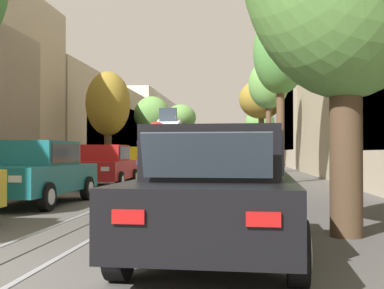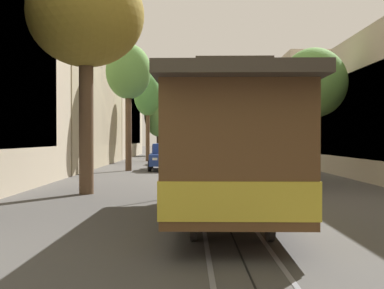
% 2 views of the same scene
% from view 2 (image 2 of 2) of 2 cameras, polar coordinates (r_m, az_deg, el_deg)
% --- Properties ---
extents(ground_plane, '(174.74, 174.74, 0.00)m').
position_cam_2_polar(ground_plane, '(28.53, 1.39, -3.08)').
color(ground_plane, '#4C4947').
extents(trolley_track_rails, '(1.14, 77.90, 0.01)m').
position_cam_2_polar(trolley_track_rails, '(23.56, 1.74, -3.87)').
color(trolley_track_rails, gray).
rests_on(trolley_track_rails, ground).
extents(building_facade_left, '(5.29, 69.60, 8.60)m').
position_cam_2_polar(building_facade_left, '(26.87, 21.75, 5.06)').
color(building_facade_left, '#BCAD93').
rests_on(building_facade_left, ground).
extents(building_facade_right, '(5.42, 69.60, 10.36)m').
position_cam_2_polar(building_facade_right, '(24.08, -20.39, 7.45)').
color(building_facade_right, '#BCAD93').
rests_on(building_facade_right, ground).
extents(parked_car_yellow_near_left, '(2.07, 4.39, 1.58)m').
position_cam_2_polar(parked_car_yellow_near_left, '(54.74, 3.02, -0.42)').
color(parked_car_yellow_near_left, gold).
rests_on(parked_car_yellow_near_left, ground).
extents(parked_car_teal_second_left, '(2.06, 4.39, 1.58)m').
position_cam_2_polar(parked_car_teal_second_left, '(49.26, 3.46, -0.55)').
color(parked_car_teal_second_left, '#196B70').
rests_on(parked_car_teal_second_left, ground).
extents(parked_car_red_mid_left, '(2.11, 4.41, 1.58)m').
position_cam_2_polar(parked_car_red_mid_left, '(42.91, 4.09, -0.74)').
color(parked_car_red_mid_left, red).
rests_on(parked_car_red_mid_left, ground).
extents(parked_car_yellow_fourth_left, '(2.04, 4.38, 1.58)m').
position_cam_2_polar(parked_car_yellow_fourth_left, '(37.04, 4.48, -0.97)').
color(parked_car_yellow_fourth_left, gold).
rests_on(parked_car_yellow_fourth_left, ground).
extents(parked_car_maroon_fifth_left, '(2.03, 4.38, 1.58)m').
position_cam_2_polar(parked_car_maroon_fifth_left, '(31.12, 5.46, -1.29)').
color(parked_car_maroon_fifth_left, maroon).
rests_on(parked_car_maroon_fifth_left, ground).
extents(parked_car_beige_sixth_left, '(2.01, 4.36, 1.58)m').
position_cam_2_polar(parked_car_beige_sixth_left, '(25.30, 7.19, -1.75)').
color(parked_car_beige_sixth_left, '#C1B28E').
rests_on(parked_car_beige_sixth_left, ground).
extents(parked_car_maroon_far_left, '(2.12, 4.41, 1.58)m').
position_cam_2_polar(parked_car_maroon_far_left, '(19.07, 9.47, -2.56)').
color(parked_car_maroon_far_left, maroon).
rests_on(parked_car_maroon_far_left, ground).
extents(parked_car_black_near_right, '(2.13, 4.42, 1.58)m').
position_cam_2_polar(parked_car_black_near_right, '(54.96, -1.98, -0.42)').
color(parked_car_black_near_right, black).
rests_on(parked_car_black_near_right, ground).
extents(parked_car_silver_second_right, '(2.07, 4.39, 1.58)m').
position_cam_2_polar(parked_car_silver_second_right, '(48.06, -1.93, -0.58)').
color(parked_car_silver_second_right, '#B7B7BC').
rests_on(parked_car_silver_second_right, ground).
extents(parked_car_orange_mid_right, '(2.08, 4.40, 1.58)m').
position_cam_2_polar(parked_car_orange_mid_right, '(41.70, -2.42, -0.78)').
color(parked_car_orange_mid_right, orange).
rests_on(parked_car_orange_mid_right, ground).
extents(parked_car_grey_fourth_right, '(2.01, 4.37, 1.58)m').
position_cam_2_polar(parked_car_grey_fourth_right, '(35.16, -2.63, -1.06)').
color(parked_car_grey_fourth_right, slate).
rests_on(parked_car_grey_fourth_right, ground).
extents(parked_car_blue_fifth_right, '(2.12, 4.41, 1.58)m').
position_cam_2_polar(parked_car_blue_fifth_right, '(28.52, -3.25, -1.47)').
color(parked_car_blue_fifth_right, '#233D93').
rests_on(parked_car_blue_fifth_right, ground).
extents(street_tree_kerb_left_near, '(3.43, 2.96, 7.23)m').
position_cam_2_polar(street_tree_kerb_left_near, '(50.91, 5.47, 4.40)').
color(street_tree_kerb_left_near, brown).
rests_on(street_tree_kerb_left_near, ground).
extents(street_tree_kerb_left_second, '(2.31, 2.38, 5.53)m').
position_cam_2_polar(street_tree_kerb_left_second, '(36.16, 7.82, 3.75)').
color(street_tree_kerb_left_second, '#4C3826').
rests_on(street_tree_kerb_left_second, ground).
extents(street_tree_kerb_left_mid, '(2.95, 2.58, 5.91)m').
position_cam_2_polar(street_tree_kerb_left_mid, '(21.75, 14.54, 7.16)').
color(street_tree_kerb_left_mid, brown).
rests_on(street_tree_kerb_left_mid, ground).
extents(street_tree_kerb_right_near, '(3.27, 3.01, 6.88)m').
position_cam_2_polar(street_tree_kerb_right_near, '(53.44, -4.04, 3.46)').
color(street_tree_kerb_right_near, '#4C3826').
rests_on(street_tree_kerb_right_near, ground).
extents(street_tree_kerb_right_second, '(2.33, 2.47, 7.41)m').
position_cam_2_polar(street_tree_kerb_right_second, '(39.77, -5.39, 5.97)').
color(street_tree_kerb_right_second, brown).
rests_on(street_tree_kerb_right_second, ground).
extents(street_tree_kerb_right_mid, '(2.65, 2.34, 7.44)m').
position_cam_2_polar(street_tree_kerb_right_mid, '(28.19, -7.70, 8.53)').
color(street_tree_kerb_right_mid, brown).
rests_on(street_tree_kerb_right_mid, ground).
extents(street_tree_kerb_right_fourth, '(3.95, 3.97, 7.89)m').
position_cam_2_polar(street_tree_kerb_right_fourth, '(16.97, -12.70, 14.85)').
color(street_tree_kerb_right_fourth, brown).
rests_on(street_tree_kerb_right_fourth, ground).
extents(cable_car_trolley, '(2.78, 9.17, 3.28)m').
position_cam_2_polar(cable_car_trolley, '(10.80, 4.12, -0.48)').
color(cable_car_trolley, brown).
rests_on(cable_car_trolley, ground).
extents(motorcycle_with_rider, '(0.58, 1.81, 1.89)m').
position_cam_2_polar(motorcycle_with_rider, '(54.81, -1.22, -0.22)').
color(motorcycle_with_rider, black).
rests_on(motorcycle_with_rider, ground).
extents(pedestrian_on_left_pavement, '(0.55, 0.42, 1.63)m').
position_cam_2_polar(pedestrian_on_left_pavement, '(39.35, 9.18, -0.70)').
color(pedestrian_on_left_pavement, slate).
rests_on(pedestrian_on_left_pavement, ground).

